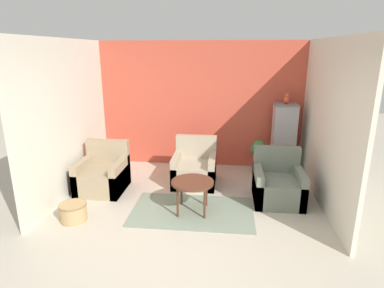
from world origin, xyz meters
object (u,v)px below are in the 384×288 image
(wicker_basket, at_px, (73,212))
(parrot, at_px, (287,99))
(coffee_table, at_px, (193,184))
(armchair_middle, at_px, (195,169))
(armchair_right, at_px, (278,185))
(potted_plant, at_px, (258,153))
(birdcage, at_px, (283,139))
(armchair_left, at_px, (103,175))

(wicker_basket, bearing_deg, parrot, 34.74)
(coffee_table, bearing_deg, armchair_middle, 94.25)
(armchair_right, xyz_separation_m, potted_plant, (-0.23, 1.22, 0.17))
(wicker_basket, bearing_deg, armchair_middle, 44.40)
(armchair_middle, height_order, wicker_basket, armchair_middle)
(armchair_middle, height_order, birdcage, birdcage)
(birdcage, bearing_deg, armchair_left, -160.01)
(armchair_middle, xyz_separation_m, birdcage, (1.75, 0.73, 0.45))
(armchair_middle, distance_m, wicker_basket, 2.34)
(armchair_right, bearing_deg, armchair_left, 178.29)
(armchair_left, xyz_separation_m, parrot, (3.38, 1.23, 1.28))
(birdcage, height_order, wicker_basket, birdcage)
(armchair_middle, relative_size, potted_plant, 1.21)
(coffee_table, height_order, wicker_basket, coffee_table)
(armchair_right, relative_size, parrot, 3.90)
(armchair_right, relative_size, birdcage, 0.60)
(armchair_right, bearing_deg, birdcage, 78.62)
(armchair_right, distance_m, birdcage, 1.42)
(coffee_table, height_order, armchair_middle, armchair_middle)
(coffee_table, distance_m, armchair_middle, 1.18)
(coffee_table, height_order, parrot, parrot)
(parrot, distance_m, potted_plant, 1.22)
(parrot, xyz_separation_m, potted_plant, (-0.50, -0.10, -1.11))
(armchair_left, height_order, armchair_right, same)
(armchair_left, xyz_separation_m, armchair_right, (3.11, -0.09, 0.00))
(coffee_table, relative_size, wicker_basket, 1.64)
(coffee_table, xyz_separation_m, wicker_basket, (-1.75, -0.47, -0.32))
(birdcage, relative_size, parrot, 6.56)
(coffee_table, bearing_deg, armchair_left, 158.95)
(armchair_middle, bearing_deg, birdcage, 22.76)
(armchair_left, distance_m, potted_plant, 3.10)
(armchair_right, bearing_deg, potted_plant, 100.70)
(armchair_left, xyz_separation_m, potted_plant, (2.88, 1.13, 0.17))
(armchair_left, relative_size, armchair_middle, 1.00)
(armchair_left, distance_m, armchair_middle, 1.71)
(coffee_table, bearing_deg, wicker_basket, -164.90)
(birdcage, distance_m, potted_plant, 0.58)
(armchair_right, relative_size, potted_plant, 1.21)
(parrot, relative_size, potted_plant, 0.31)
(coffee_table, height_order, birdcage, birdcage)
(wicker_basket, bearing_deg, coffee_table, 15.10)
(parrot, bearing_deg, coffee_table, -131.25)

